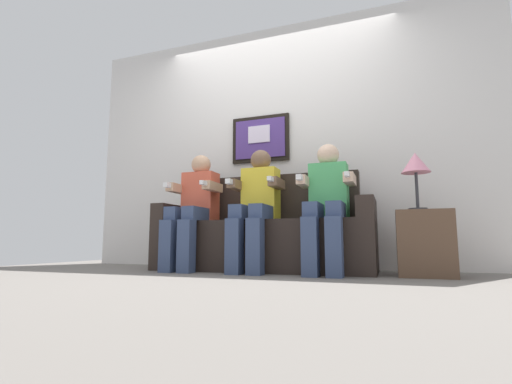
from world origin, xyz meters
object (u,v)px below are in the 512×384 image
person_in_middle (256,203)px  couch (263,236)px  table_lamp (415,165)px  person_on_right (327,200)px  person_on_left (194,205)px  side_table_right (424,243)px

person_in_middle → couch: bearing=90.0°
couch → table_lamp: table_lamp is taller
person_on_right → person_on_left: bearing=180.0°
person_on_left → person_on_right: size_ratio=1.00×
person_on_left → table_lamp: person_on_left is taller
couch → person_on_left: bearing=-165.0°
couch → person_on_right: (0.62, -0.17, 0.29)m
couch → person_in_middle: person_in_middle is taller
couch → table_lamp: bearing=-5.6°
person_on_right → table_lamp: 0.74m
person_on_left → person_in_middle: (0.62, 0.00, 0.00)m
person_on_right → table_lamp: person_on_right is taller
side_table_right → table_lamp: (-0.03, -0.02, 0.61)m
side_table_right → table_lamp: table_lamp is taller
couch → person_on_left: size_ratio=1.80×
person_on_right → person_in_middle: bearing=180.0°
person_on_right → side_table_right: size_ratio=2.22×
person_on_left → person_on_right: 1.25m
person_on_left → side_table_right: 2.01m
person_in_middle → person_on_right: (0.62, 0.00, 0.00)m
side_table_right → person_on_left: bearing=-178.2°
person_on_left → person_in_middle: same height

